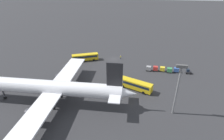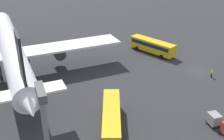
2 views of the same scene
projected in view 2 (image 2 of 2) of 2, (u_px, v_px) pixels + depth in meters
ground_plane at (198, 71)px, 61.59m from camera, size 600.00×600.00×0.00m
airplane at (11, 49)px, 57.81m from camera, size 52.94×46.12×15.15m
shuttle_bus_near at (152, 45)px, 70.26m from camera, size 12.30×7.66×3.29m
shuttle_bus_far at (111, 118)px, 42.69m from camera, size 12.78×6.89×3.33m
worker_person at (212, 74)px, 58.57m from camera, size 0.38×0.38×1.74m
cargo_cart_grey at (214, 119)px, 43.75m from camera, size 2.10×1.81×2.06m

